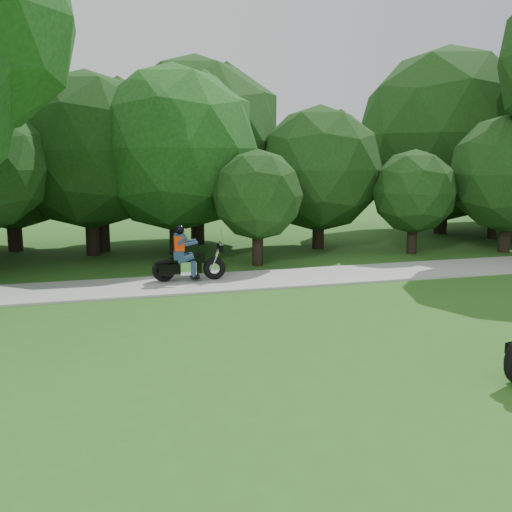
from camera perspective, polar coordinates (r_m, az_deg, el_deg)
name	(u,v)px	position (r m, az deg, el deg)	size (l,w,h in m)	color
walkway	(323,276)	(16.09, 6.76, -1.98)	(60.00, 2.20, 0.06)	#999994
tree_line	(291,148)	(22.31, 3.52, 10.68)	(40.22, 11.94, 7.88)	black
touring_motorcycle	(184,261)	(15.22, -7.17, -0.47)	(1.97, 0.63, 1.50)	black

